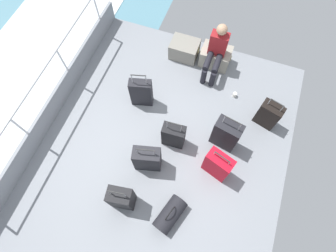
{
  "coord_description": "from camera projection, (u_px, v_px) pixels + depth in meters",
  "views": [
    {
      "loc": [
        0.64,
        -1.52,
        4.58
      ],
      "look_at": [
        -0.02,
        0.32,
        0.25
      ],
      "focal_mm": 28.44,
      "sensor_mm": 36.0,
      "label": 1
    }
  ],
  "objects": [
    {
      "name": "suitcase_6",
      "position": [
        122.0,
        198.0,
        4.16
      ],
      "size": [
        0.41,
        0.3,
        0.82
      ],
      "color": "black",
      "rests_on": "ground_plane"
    },
    {
      "name": "cargo_crate_0",
      "position": [
        184.0,
        49.0,
        5.55
      ],
      "size": [
        0.61,
        0.44,
        0.37
      ],
      "color": "gray",
      "rests_on": "ground_plane"
    },
    {
      "name": "duffel_bag",
      "position": [
        170.0,
        214.0,
        4.23
      ],
      "size": [
        0.45,
        0.63,
        0.42
      ],
      "color": "black",
      "rests_on": "ground_plane"
    },
    {
      "name": "gunwale_port",
      "position": [
        54.0,
        106.0,
        4.95
      ],
      "size": [
        0.06,
        5.2,
        0.45
      ],
      "primitive_type": "cube",
      "color": "gray",
      "rests_on": "ground_plane"
    },
    {
      "name": "ground_plane",
      "position": [
        163.0,
        148.0,
        4.88
      ],
      "size": [
        4.4,
        5.2,
        0.06
      ],
      "primitive_type": "cube",
      "color": "gray"
    },
    {
      "name": "passenger_seated",
      "position": [
        216.0,
        51.0,
        5.04
      ],
      "size": [
        0.34,
        0.66,
        1.09
      ],
      "color": "maroon",
      "rests_on": "ground_plane"
    },
    {
      "name": "paper_cup",
      "position": [
        235.0,
        95.0,
        5.25
      ],
      "size": [
        0.08,
        0.08,
        0.1
      ],
      "primitive_type": "cylinder",
      "color": "white",
      "rests_on": "ground_plane"
    },
    {
      "name": "suitcase_4",
      "position": [
        141.0,
        93.0,
        4.94
      ],
      "size": [
        0.44,
        0.28,
        0.89
      ],
      "color": "black",
      "rests_on": "ground_plane"
    },
    {
      "name": "suitcase_3",
      "position": [
        268.0,
        115.0,
        4.8
      ],
      "size": [
        0.44,
        0.32,
        0.75
      ],
      "color": "black",
      "rests_on": "ground_plane"
    },
    {
      "name": "suitcase_0",
      "position": [
        218.0,
        165.0,
        4.38
      ],
      "size": [
        0.49,
        0.36,
        0.76
      ],
      "color": "#B70C1E",
      "rests_on": "ground_plane"
    },
    {
      "name": "cargo_crate_1",
      "position": [
        215.0,
        57.0,
        5.46
      ],
      "size": [
        0.63,
        0.43,
        0.39
      ],
      "color": "#9E9989",
      "rests_on": "ground_plane"
    },
    {
      "name": "railing_port",
      "position": [
        41.0,
        90.0,
        4.44
      ],
      "size": [
        0.04,
        4.2,
        1.02
      ],
      "color": "silver",
      "rests_on": "ground_plane"
    },
    {
      "name": "suitcase_2",
      "position": [
        147.0,
        159.0,
        4.44
      ],
      "size": [
        0.49,
        0.34,
        0.77
      ],
      "color": "black",
      "rests_on": "ground_plane"
    },
    {
      "name": "suitcase_5",
      "position": [
        174.0,
        136.0,
        4.63
      ],
      "size": [
        0.4,
        0.24,
        0.8
      ],
      "color": "black",
      "rests_on": "ground_plane"
    },
    {
      "name": "suitcase_1",
      "position": [
        226.0,
        134.0,
        4.57
      ],
      "size": [
        0.49,
        0.34,
        0.92
      ],
      "color": "black",
      "rests_on": "ground_plane"
    },
    {
      "name": "sea_wake",
      "position": [
        5.0,
        99.0,
        5.66
      ],
      "size": [
        12.0,
        12.0,
        0.01
      ],
      "color": "#598C9E",
      "rests_on": "ground_plane"
    }
  ]
}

